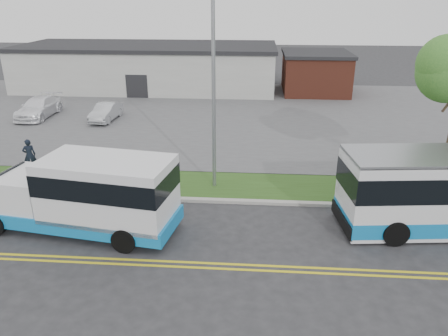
# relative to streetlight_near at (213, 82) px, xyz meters

# --- Properties ---
(ground) EXTENTS (140.00, 140.00, 0.00)m
(ground) POSITION_rel_streetlight_near_xyz_m (-3.00, -2.73, -5.23)
(ground) COLOR #28282B
(ground) RESTS_ON ground
(lane_line_north) EXTENTS (70.00, 0.12, 0.01)m
(lane_line_north) POSITION_rel_streetlight_near_xyz_m (-3.00, -6.58, -5.23)
(lane_line_north) COLOR gold
(lane_line_north) RESTS_ON ground
(lane_line_south) EXTENTS (70.00, 0.12, 0.01)m
(lane_line_south) POSITION_rel_streetlight_near_xyz_m (-3.00, -6.88, -5.23)
(lane_line_south) COLOR gold
(lane_line_south) RESTS_ON ground
(curb) EXTENTS (80.00, 0.30, 0.15)m
(curb) POSITION_rel_streetlight_near_xyz_m (-3.00, -1.63, -5.16)
(curb) COLOR #9E9B93
(curb) RESTS_ON ground
(verge) EXTENTS (80.00, 3.30, 0.10)m
(verge) POSITION_rel_streetlight_near_xyz_m (-3.00, 0.17, -5.18)
(verge) COLOR #294617
(verge) RESTS_ON ground
(parking_lot) EXTENTS (80.00, 25.00, 0.10)m
(parking_lot) POSITION_rel_streetlight_near_xyz_m (-3.00, 14.27, -5.18)
(parking_lot) COLOR #4C4C4F
(parking_lot) RESTS_ON ground
(commercial_building) EXTENTS (25.40, 10.40, 4.35)m
(commercial_building) POSITION_rel_streetlight_near_xyz_m (-9.00, 24.27, -3.05)
(commercial_building) COLOR #9E9E99
(commercial_building) RESTS_ON ground
(brick_wing) EXTENTS (6.30, 7.30, 3.90)m
(brick_wing) POSITION_rel_streetlight_near_xyz_m (7.50, 23.27, -3.27)
(brick_wing) COLOR brown
(brick_wing) RESTS_ON ground
(streetlight_near) EXTENTS (0.35, 1.53, 9.50)m
(streetlight_near) POSITION_rel_streetlight_near_xyz_m (0.00, 0.00, 0.00)
(streetlight_near) COLOR gray
(streetlight_near) RESTS_ON verge
(shuttle_bus) EXTENTS (8.43, 3.83, 3.12)m
(shuttle_bus) POSITION_rel_streetlight_near_xyz_m (-4.48, -4.54, -3.56)
(shuttle_bus) COLOR #1070B2
(shuttle_bus) RESTS_ON ground
(pedestrian) EXTENTS (0.77, 0.69, 1.77)m
(pedestrian) POSITION_rel_streetlight_near_xyz_m (-10.04, 1.27, -4.25)
(pedestrian) COLOR black
(pedestrian) RESTS_ON verge
(parked_car_a) EXTENTS (1.59, 3.99, 1.29)m
(parked_car_a) POSITION_rel_streetlight_near_xyz_m (-9.32, 11.52, -4.49)
(parked_car_a) COLOR #ACAFB4
(parked_car_a) RESTS_ON parking_lot
(parked_car_b) EXTENTS (2.09, 5.13, 1.49)m
(parked_car_b) POSITION_rel_streetlight_near_xyz_m (-14.81, 12.07, -4.39)
(parked_car_b) COLOR white
(parked_car_b) RESTS_ON parking_lot
(grocery_bag_left) EXTENTS (0.32, 0.32, 0.32)m
(grocery_bag_left) POSITION_rel_streetlight_near_xyz_m (-10.34, 1.02, -4.97)
(grocery_bag_left) COLOR white
(grocery_bag_left) RESTS_ON verge
(grocery_bag_right) EXTENTS (0.32, 0.32, 0.32)m
(grocery_bag_right) POSITION_rel_streetlight_near_xyz_m (-9.74, 1.52, -4.97)
(grocery_bag_right) COLOR white
(grocery_bag_right) RESTS_ON verge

